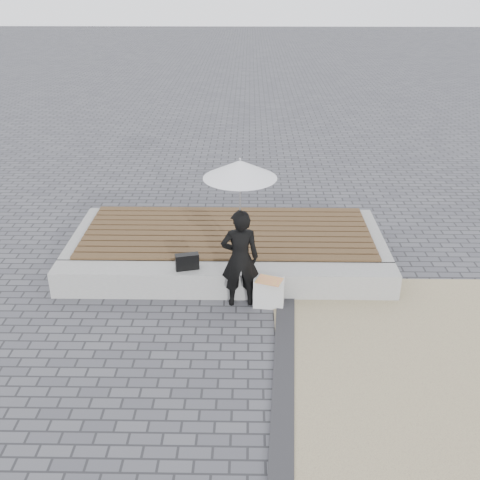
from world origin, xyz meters
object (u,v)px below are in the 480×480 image
(handbag, at_px, (187,262))
(seating_ledge, at_px, (225,280))
(canvas_tote, at_px, (269,293))
(woman, at_px, (240,258))
(parasol, at_px, (240,169))

(handbag, bearing_deg, seating_ledge, -10.54)
(seating_ledge, xyz_separation_m, handbag, (-0.53, -0.04, 0.32))
(handbag, bearing_deg, canvas_tote, -30.67)
(woman, distance_m, parasol, 1.28)
(seating_ledge, height_order, canvas_tote, canvas_tote)
(woman, relative_size, canvas_tote, 3.25)
(parasol, bearing_deg, seating_ledge, 126.82)
(woman, xyz_separation_m, parasol, (0.00, -0.00, 1.28))
(handbag, distance_m, canvas_tote, 1.25)
(handbag, relative_size, canvas_tote, 0.76)
(woman, bearing_deg, seating_ledge, -58.66)
(parasol, bearing_deg, canvas_tote, -10.30)
(parasol, height_order, handbag, parasol)
(seating_ledge, distance_m, canvas_tote, 0.73)
(seating_ledge, relative_size, woman, 3.48)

